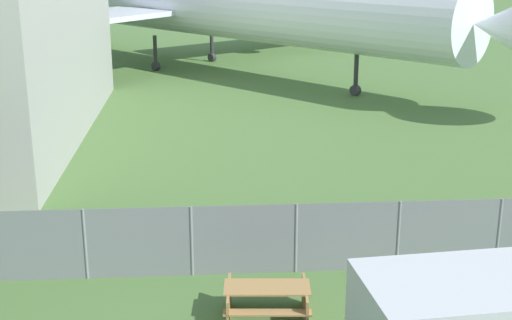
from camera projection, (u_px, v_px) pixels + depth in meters
The scene contains 3 objects.
perimeter_fence at pixel (192, 241), 17.24m from camera, with size 56.07×0.07×1.80m.
airplane at pixel (197, 2), 44.65m from camera, with size 33.73×36.06×12.36m.
picnic_bench_near_cabin at pixel (267, 298), 15.37m from camera, with size 1.95×1.53×0.76m.
Camera 1 is at (0.44, -6.02, 7.86)m, focal length 50.00 mm.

